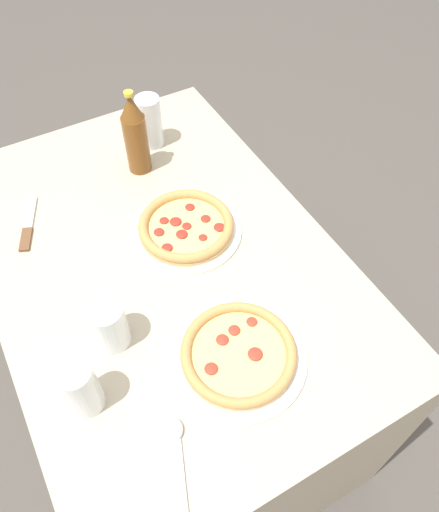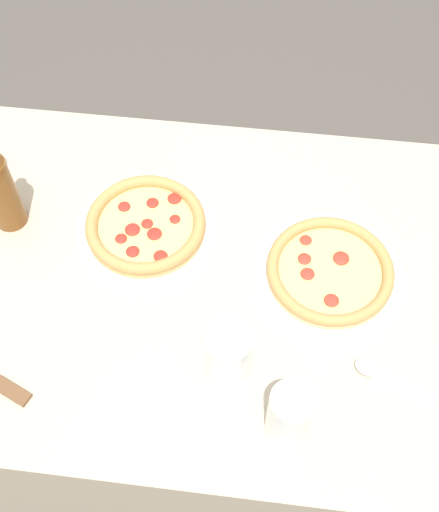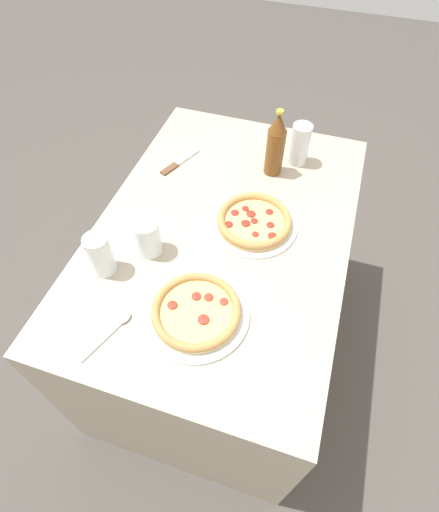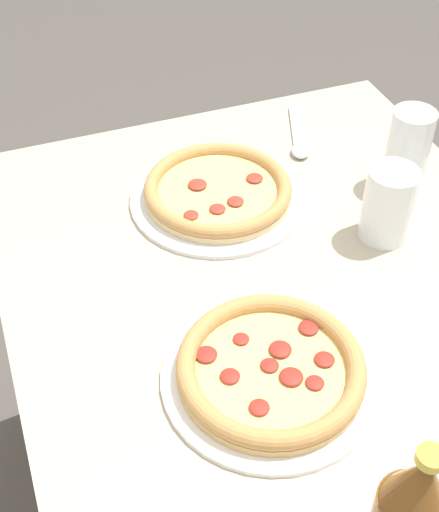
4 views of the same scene
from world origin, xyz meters
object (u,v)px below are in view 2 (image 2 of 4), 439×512
at_px(glass_cola, 229,355).
at_px(spoon, 386,376).
at_px(glass_water, 289,416).
at_px(pizza_salami, 330,272).
at_px(pizza_margherita, 146,225).

xyz_separation_m(glass_cola, spoon, (0.28, 0.02, -0.05)).
xyz_separation_m(glass_water, spoon, (0.17, 0.12, -0.06)).
height_order(pizza_salami, pizza_margherita, pizza_margherita).
bearing_deg(pizza_margherita, pizza_salami, -9.93).
xyz_separation_m(pizza_margherita, glass_cola, (0.20, -0.28, 0.04)).
xyz_separation_m(pizza_salami, spoon, (0.11, -0.20, -0.01)).
bearing_deg(pizza_salami, glass_cola, -128.64).
height_order(pizza_margherita, spoon, pizza_margherita).
relative_size(glass_cola, spoon, 0.70).
xyz_separation_m(pizza_salami, pizza_margherita, (-0.37, 0.07, 0.00)).
xyz_separation_m(pizza_margherita, glass_water, (0.31, -0.38, 0.05)).
bearing_deg(pizza_salami, pizza_margherita, 170.07).
distance_m(pizza_salami, spoon, 0.23).
relative_size(pizza_margherita, spoon, 1.61).
relative_size(pizza_margherita, glass_cola, 2.32).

